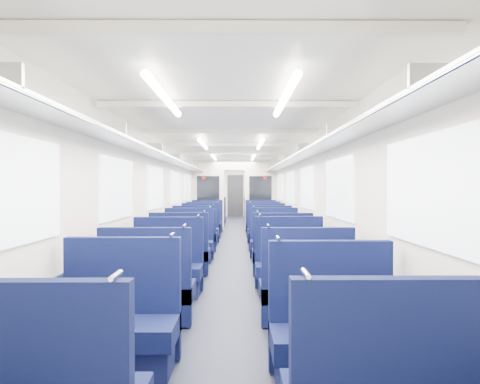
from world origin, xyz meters
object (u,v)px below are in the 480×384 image
at_px(seat_5, 305,293).
at_px(seat_6, 167,270).
at_px(seat_10, 189,245).
at_px(seat_22, 213,215).
at_px(seat_18, 207,223).
at_px(seat_2, 119,328).
at_px(seat_13, 270,237).
at_px(seat_15, 267,232).
at_px(seat_16, 204,227).
at_px(bulkhead, 234,193).
at_px(seat_7, 290,268).
at_px(seat_12, 195,237).
at_px(seat_17, 263,226).
at_px(seat_3, 334,338).
at_px(seat_14, 200,231).
at_px(end_door, 235,196).
at_px(seat_9, 282,256).
at_px(seat_4, 148,293).
at_px(seat_11, 274,244).
at_px(seat_8, 180,255).
at_px(seat_20, 212,218).
at_px(seat_19, 261,223).
at_px(seat_21, 257,217).

bearing_deg(seat_5, seat_6, 145.40).
xyz_separation_m(seat_10, seat_22, (0.00, 7.82, 0.00)).
xyz_separation_m(seat_10, seat_18, (0.00, 4.58, 0.00)).
bearing_deg(seat_2, seat_13, 73.77).
distance_m(seat_15, seat_16, 2.06).
relative_size(bulkhead, seat_7, 2.64).
distance_m(seat_12, seat_17, 2.92).
bearing_deg(seat_3, seat_14, 103.29).
xyz_separation_m(end_door, seat_9, (0.83, -12.71, -0.67)).
relative_size(seat_2, seat_7, 1.00).
bearing_deg(seat_7, seat_5, -90.00).
xyz_separation_m(seat_7, seat_16, (-1.66, 5.63, 0.00)).
bearing_deg(seat_22, seat_4, -90.00).
bearing_deg(seat_11, seat_5, -90.00).
relative_size(seat_2, seat_15, 1.00).
relative_size(seat_13, seat_14, 1.00).
relative_size(seat_11, seat_17, 1.00).
height_order(bulkhead, seat_2, bulkhead).
xyz_separation_m(seat_6, seat_7, (1.66, 0.11, 0.00)).
bearing_deg(seat_16, seat_14, -90.00).
height_order(seat_8, seat_15, same).
distance_m(seat_14, seat_20, 4.39).
bearing_deg(seat_22, seat_8, -90.00).
distance_m(seat_3, seat_20, 11.54).
bearing_deg(seat_10, end_door, 85.87).
height_order(bulkhead, seat_22, bulkhead).
bearing_deg(bulkhead, seat_7, -84.04).
bearing_deg(seat_20, seat_12, -90.00).
relative_size(seat_8, seat_17, 1.00).
xyz_separation_m(seat_16, seat_19, (1.66, 1.19, 0.00)).
distance_m(seat_2, seat_8, 3.36).
xyz_separation_m(seat_12, seat_22, (0.00, 6.65, 0.00)).
bearing_deg(seat_4, seat_5, -0.26).
bearing_deg(seat_2, seat_4, 90.00).
xyz_separation_m(seat_9, seat_12, (-1.66, 2.40, 0.00)).
xyz_separation_m(seat_4, seat_16, (0.00, 6.87, 0.00)).
distance_m(seat_6, seat_19, 7.12).
bearing_deg(seat_20, seat_22, 90.00).
height_order(seat_5, seat_11, same).
distance_m(end_door, seat_21, 4.83).
relative_size(seat_8, seat_9, 1.00).
distance_m(seat_9, seat_10, 2.07).
xyz_separation_m(seat_11, seat_16, (-1.66, 3.32, 0.00)).
bearing_deg(seat_11, seat_7, -90.00).
bearing_deg(end_door, seat_5, -86.82).
relative_size(seat_8, seat_14, 1.00).
relative_size(seat_6, seat_7, 1.00).
relative_size(seat_7, seat_9, 1.00).
distance_m(seat_12, seat_15, 1.96).
bearing_deg(seat_12, seat_10, -90.00).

